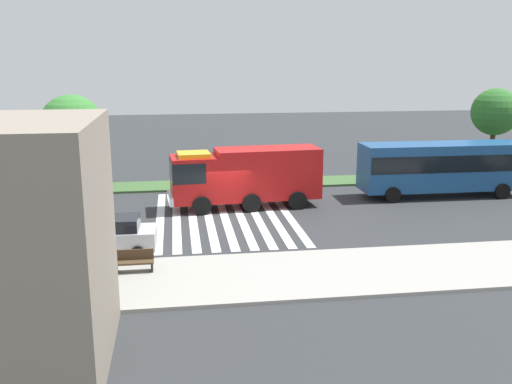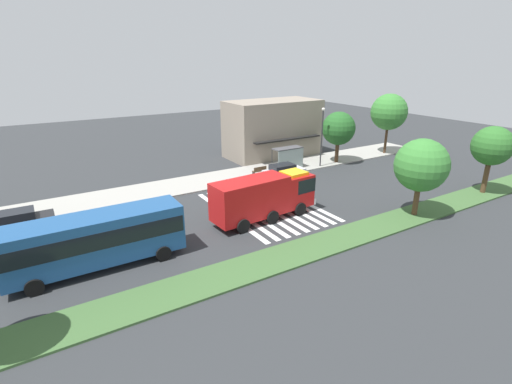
{
  "view_description": "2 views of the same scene",
  "coord_description": "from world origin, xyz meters",
  "px_view_note": "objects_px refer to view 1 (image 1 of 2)",
  "views": [
    {
      "loc": [
        2.93,
        30.53,
        8.78
      ],
      "look_at": [
        -1.4,
        0.59,
        1.53
      ],
      "focal_mm": 39.52,
      "sensor_mm": 36.0,
      "label": 1
    },
    {
      "loc": [
        -16.54,
        -25.64,
        12.42
      ],
      "look_at": [
        -0.66,
        0.03,
        1.56
      ],
      "focal_mm": 26.53,
      "sensor_mm": 36.0,
      "label": 2
    }
  ],
  "objects_px": {
    "bench_near_shelter": "(134,261)",
    "median_tree_west": "(72,127)",
    "fire_truck": "(242,175)",
    "parked_car_east": "(108,235)",
    "transit_bus": "(441,165)",
    "bus_stop_shelter": "(30,235)",
    "median_tree_far_west": "(495,112)"
  },
  "relations": [
    {
      "from": "fire_truck",
      "to": "transit_bus",
      "type": "relative_size",
      "value": 0.88
    },
    {
      "from": "parked_car_east",
      "to": "median_tree_far_west",
      "type": "height_order",
      "value": "median_tree_far_west"
    },
    {
      "from": "transit_bus",
      "to": "bus_stop_shelter",
      "type": "height_order",
      "value": "transit_bus"
    },
    {
      "from": "fire_truck",
      "to": "median_tree_far_west",
      "type": "height_order",
      "value": "median_tree_far_west"
    },
    {
      "from": "fire_truck",
      "to": "median_tree_far_west",
      "type": "distance_m",
      "value": 20.61
    },
    {
      "from": "parked_car_east",
      "to": "bench_near_shelter",
      "type": "bearing_deg",
      "value": 118.4
    },
    {
      "from": "fire_truck",
      "to": "median_tree_west",
      "type": "height_order",
      "value": "median_tree_west"
    },
    {
      "from": "bus_stop_shelter",
      "to": "parked_car_east",
      "type": "bearing_deg",
      "value": -134.79
    },
    {
      "from": "bench_near_shelter",
      "to": "fire_truck",
      "type": "bearing_deg",
      "value": -119.58
    },
    {
      "from": "bench_near_shelter",
      "to": "median_tree_west",
      "type": "bearing_deg",
      "value": -73.12
    },
    {
      "from": "fire_truck",
      "to": "parked_car_east",
      "type": "xyz_separation_m",
      "value": [
        7.04,
        7.38,
        -1.09
      ]
    },
    {
      "from": "transit_bus",
      "to": "median_tree_west",
      "type": "xyz_separation_m",
      "value": [
        23.6,
        -5.12,
        2.26
      ]
    },
    {
      "from": "transit_bus",
      "to": "median_tree_far_west",
      "type": "bearing_deg",
      "value": 38.56
    },
    {
      "from": "bench_near_shelter",
      "to": "median_tree_far_west",
      "type": "distance_m",
      "value": 30.23
    },
    {
      "from": "transit_bus",
      "to": "bus_stop_shelter",
      "type": "distance_m",
      "value": 25.24
    },
    {
      "from": "fire_truck",
      "to": "transit_bus",
      "type": "bearing_deg",
      "value": 179.99
    },
    {
      "from": "transit_bus",
      "to": "median_tree_far_west",
      "type": "xyz_separation_m",
      "value": [
        -6.5,
        -5.12,
        2.81
      ]
    },
    {
      "from": "median_tree_far_west",
      "to": "median_tree_west",
      "type": "bearing_deg",
      "value": 0.0
    },
    {
      "from": "bench_near_shelter",
      "to": "median_tree_far_west",
      "type": "bearing_deg",
      "value": -147.34
    },
    {
      "from": "median_tree_west",
      "to": "bench_near_shelter",
      "type": "bearing_deg",
      "value": 106.88
    },
    {
      "from": "bus_stop_shelter",
      "to": "median_tree_west",
      "type": "relative_size",
      "value": 0.56
    },
    {
      "from": "parked_car_east",
      "to": "median_tree_far_west",
      "type": "bearing_deg",
      "value": -150.84
    },
    {
      "from": "fire_truck",
      "to": "median_tree_west",
      "type": "bearing_deg",
      "value": -34.03
    },
    {
      "from": "transit_bus",
      "to": "bench_near_shelter",
      "type": "distance_m",
      "value": 21.76
    },
    {
      "from": "parked_car_east",
      "to": "bus_stop_shelter",
      "type": "xyz_separation_m",
      "value": [
        2.68,
        2.7,
        0.99
      ]
    },
    {
      "from": "parked_car_east",
      "to": "median_tree_far_west",
      "type": "xyz_separation_m",
      "value": [
        -26.52,
        -13.46,
        3.96
      ]
    },
    {
      "from": "median_tree_west",
      "to": "transit_bus",
      "type": "bearing_deg",
      "value": 167.76
    },
    {
      "from": "median_tree_far_west",
      "to": "bus_stop_shelter",
      "type": "bearing_deg",
      "value": 28.96
    },
    {
      "from": "fire_truck",
      "to": "bench_near_shelter",
      "type": "relative_size",
      "value": 5.74
    },
    {
      "from": "fire_truck",
      "to": "bus_stop_shelter",
      "type": "distance_m",
      "value": 14.0
    },
    {
      "from": "bus_stop_shelter",
      "to": "bench_near_shelter",
      "type": "xyz_separation_m",
      "value": [
        -4.0,
        -0.0,
        -1.3
      ]
    },
    {
      "from": "fire_truck",
      "to": "parked_car_east",
      "type": "distance_m",
      "value": 10.26
    }
  ]
}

